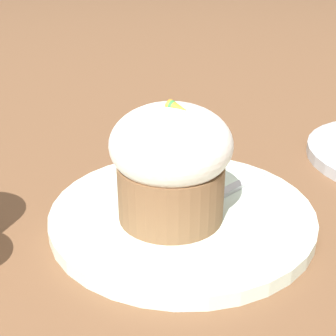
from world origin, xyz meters
The scene contains 4 objects.
ground_plane centered at (0.00, 0.00, 0.00)m, with size 4.00×4.00×0.00m, color brown.
dessert_plate centered at (0.00, 0.00, 0.01)m, with size 0.24×0.24×0.01m.
carrot_cake centered at (0.00, -0.02, 0.07)m, with size 0.10×0.10×0.11m.
spoon centered at (0.01, 0.01, 0.02)m, with size 0.05×0.14×0.01m.
Camera 1 is at (0.21, -0.30, 0.23)m, focal length 50.00 mm.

